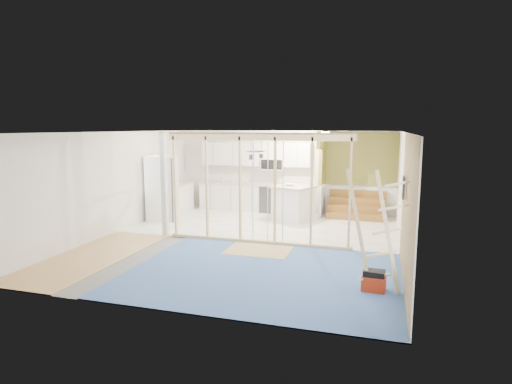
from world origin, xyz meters
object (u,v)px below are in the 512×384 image
(island, at_px, (293,203))
(ladder, at_px, (377,232))
(fridge, at_px, (163,188))
(toolbox, at_px, (374,281))

(island, distance_m, ladder, 5.63)
(fridge, height_order, island, fridge)
(island, bearing_deg, fridge, -143.02)
(fridge, relative_size, ladder, 0.93)
(island, height_order, ladder, ladder)
(island, height_order, toolbox, island)
(toolbox, height_order, ladder, ladder)
(fridge, distance_m, ladder, 7.33)
(fridge, distance_m, island, 3.85)
(island, xyz_separation_m, toolbox, (2.40, -4.99, -0.34))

